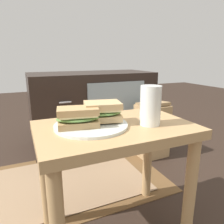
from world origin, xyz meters
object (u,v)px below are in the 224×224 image
at_px(sandwich_back, 103,111).
at_px(beer_glass, 150,106).
at_px(tv_cabinet, 92,108).
at_px(sandwich_front, 78,117).
at_px(paper_bag, 152,130).
at_px(plate, 91,125).

bearing_deg(sandwich_back, beer_glass, -26.13).
xyz_separation_m(sandwich_back, beer_glass, (0.15, -0.08, 0.02)).
xyz_separation_m(tv_cabinet, sandwich_front, (-0.36, -0.94, 0.21)).
xyz_separation_m(sandwich_front, paper_bag, (0.66, 0.52, -0.31)).
relative_size(tv_cabinet, paper_bag, 2.40).
relative_size(tv_cabinet, sandwich_back, 6.16).
height_order(sandwich_front, paper_bag, sandwich_front).
bearing_deg(sandwich_back, tv_cabinet, 73.82).
relative_size(sandwich_front, beer_glass, 1.10).
height_order(tv_cabinet, plate, tv_cabinet).
bearing_deg(tv_cabinet, sandwich_front, -111.15).
distance_m(plate, sandwich_front, 0.06).
bearing_deg(plate, beer_glass, -17.49).
distance_m(tv_cabinet, paper_bag, 0.53).
relative_size(sandwich_back, beer_glass, 1.10).
relative_size(plate, sandwich_back, 1.66).
distance_m(tv_cabinet, sandwich_back, 0.98).
bearing_deg(beer_glass, paper_bag, 54.12).
height_order(plate, beer_glass, beer_glass).
relative_size(tv_cabinet, sandwich_front, 6.13).
xyz_separation_m(tv_cabinet, sandwich_back, (-0.27, -0.92, 0.22)).
xyz_separation_m(sandwich_back, paper_bag, (0.57, 0.50, -0.31)).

